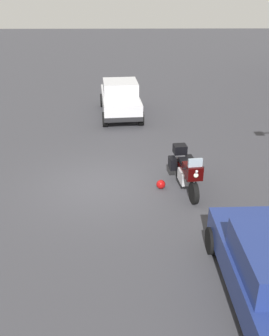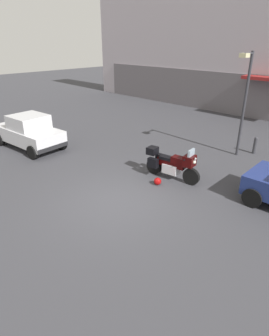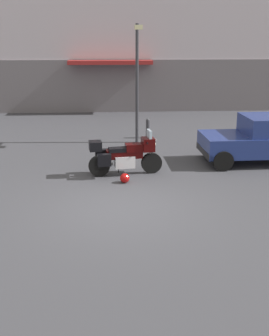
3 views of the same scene
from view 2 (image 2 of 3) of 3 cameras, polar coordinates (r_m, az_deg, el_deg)
The scene contains 6 objects.
ground_plane at distance 9.55m, azimuth -3.55°, elevation -6.71°, with size 80.00×80.00×0.00m, color #38383D.
motorcycle at distance 10.89m, azimuth 7.36°, elevation 0.89°, with size 2.26×0.89×1.36m.
helmet at distance 10.56m, azimuth 4.63°, elevation -2.65°, with size 0.28×0.28×0.28m, color #990C0C.
car_hatchback_near at distance 14.88m, azimuth -20.34°, elevation 6.79°, with size 3.98×2.11×1.64m.
streetlamp_curbside at distance 13.30m, azimuth 21.08°, elevation 13.43°, with size 0.28×0.94×4.50m.
bollard_curbside at distance 14.47m, azimuth 22.94°, elevation 4.31°, with size 0.16×0.16×0.81m.
Camera 2 is at (6.14, -5.41, 4.93)m, focal length 30.53 mm.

